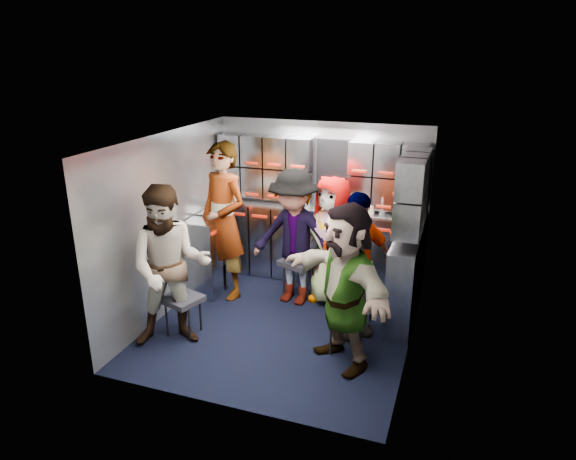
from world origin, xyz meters
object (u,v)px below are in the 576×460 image
(attendant_arc_a, at_px, (170,267))
(attendant_arc_d, at_px, (354,265))
(jump_seat_near_left, at_px, (182,301))
(attendant_standing, at_px, (224,221))
(attendant_arc_e, at_px, (345,286))
(jump_seat_near_right, at_px, (347,318))
(attendant_arc_b, at_px, (294,238))
(jump_seat_mid_right, at_px, (356,289))
(attendant_arc_c, at_px, (332,241))
(jump_seat_center, at_px, (335,264))
(jump_seat_mid_left, at_px, (298,264))

(attendant_arc_a, height_order, attendant_arc_d, attendant_arc_a)
(jump_seat_near_left, bearing_deg, attendant_standing, 89.47)
(attendant_standing, distance_m, attendant_arc_d, 1.77)
(attendant_arc_e, bearing_deg, jump_seat_near_right, 130.26)
(attendant_arc_d, bearing_deg, attendant_arc_b, 109.42)
(jump_seat_mid_right, xyz_separation_m, attendant_arc_c, (-0.41, 0.48, 0.35))
(jump_seat_center, xyz_separation_m, attendant_arc_c, (0.00, -0.18, 0.38))
(jump_seat_near_left, relative_size, jump_seat_center, 0.99)
(jump_seat_mid_right, relative_size, attendant_standing, 0.27)
(jump_seat_mid_left, xyz_separation_m, attendant_arc_d, (0.84, -0.68, 0.38))
(jump_seat_center, distance_m, jump_seat_near_right, 1.32)
(attendant_arc_d, bearing_deg, jump_seat_mid_right, 50.25)
(jump_seat_mid_right, relative_size, jump_seat_near_right, 1.11)
(attendant_arc_a, xyz_separation_m, attendant_arc_c, (1.31, 1.47, -0.07))
(attendant_arc_a, bearing_deg, jump_seat_near_right, -14.13)
(jump_seat_near_left, height_order, jump_seat_near_right, jump_seat_near_left)
(attendant_arc_b, relative_size, attendant_arc_d, 1.04)
(jump_seat_near_left, xyz_separation_m, attendant_arc_e, (1.76, 0.05, 0.43))
(jump_seat_center, bearing_deg, attendant_standing, -161.63)
(attendant_arc_c, bearing_deg, attendant_arc_e, -47.99)
(jump_seat_near_left, bearing_deg, attendant_arc_a, -90.00)
(attendant_arc_a, height_order, attendant_arc_c, attendant_arc_a)
(jump_seat_center, bearing_deg, attendant_arc_c, -90.00)
(jump_seat_mid_left, bearing_deg, attendant_standing, -162.77)
(jump_seat_mid_right, relative_size, attendant_arc_c, 0.33)
(attendant_arc_e, bearing_deg, attendant_arc_b, 169.31)
(jump_seat_center, relative_size, attendant_arc_a, 0.27)
(attendant_arc_b, bearing_deg, jump_seat_center, 47.61)
(jump_seat_near_left, bearing_deg, jump_seat_near_right, 7.46)
(jump_seat_near_left, bearing_deg, jump_seat_mid_left, 55.86)
(attendant_arc_d, bearing_deg, jump_seat_mid_left, 101.18)
(jump_seat_near_right, height_order, attendant_arc_d, attendant_arc_d)
(attendant_arc_c, bearing_deg, attendant_standing, -147.02)
(attendant_arc_d, relative_size, attendant_arc_e, 0.97)
(jump_seat_mid_left, distance_m, jump_seat_mid_right, 0.98)
(jump_seat_mid_right, height_order, jump_seat_near_right, jump_seat_mid_right)
(attendant_arc_a, bearing_deg, attendant_standing, 62.30)
(jump_seat_near_right, distance_m, attendant_arc_b, 1.33)
(attendant_arc_c, bearing_deg, jump_seat_mid_left, -160.69)
(attendant_arc_c, distance_m, attendant_arc_e, 1.32)
(attendant_standing, bearing_deg, jump_seat_mid_right, 15.20)
(attendant_arc_a, bearing_deg, jump_seat_mid_right, 2.56)
(jump_seat_mid_left, distance_m, attendant_arc_d, 1.14)
(jump_seat_near_left, bearing_deg, jump_seat_center, 48.25)
(jump_seat_mid_right, xyz_separation_m, attendant_standing, (-1.71, 0.23, 0.53))
(jump_seat_mid_left, relative_size, attendant_standing, 0.26)
(jump_seat_mid_left, xyz_separation_m, jump_seat_center, (0.42, 0.16, -0.01))
(jump_seat_near_right, height_order, attendant_arc_e, attendant_arc_e)
(jump_seat_center, xyz_separation_m, attendant_standing, (-1.30, -0.43, 0.56))
(jump_seat_near_right, distance_m, attendant_arc_c, 1.22)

